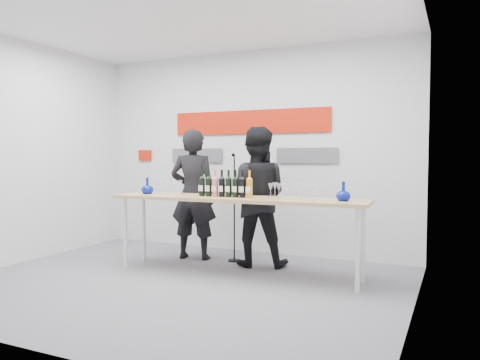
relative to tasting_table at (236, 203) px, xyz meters
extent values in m
plane|color=slate|center=(-0.43, -0.64, -0.88)|extent=(5.00, 5.00, 0.00)
cube|color=silver|center=(-0.43, 1.36, 0.62)|extent=(5.00, 0.04, 3.00)
cube|color=#BA1D08|center=(-0.43, 1.33, 1.07)|extent=(2.50, 0.02, 0.35)
cube|color=#59595E|center=(-1.33, 1.33, 0.57)|extent=(0.90, 0.02, 0.22)
cube|color=#59595E|center=(0.47, 1.33, 0.57)|extent=(0.90, 0.02, 0.22)
cube|color=#BA1D08|center=(-2.33, 1.33, 0.57)|extent=(0.25, 0.02, 0.18)
cube|color=tan|center=(0.00, 0.00, 0.05)|extent=(3.18, 0.78, 0.04)
cylinder|color=silver|center=(-1.46, -0.28, -0.42)|extent=(0.05, 0.05, 0.91)
cylinder|color=silver|center=(1.48, -0.14, -0.42)|extent=(0.05, 0.05, 0.91)
cylinder|color=silver|center=(-1.48, 0.14, -0.42)|extent=(0.05, 0.05, 0.91)
cylinder|color=silver|center=(1.46, 0.28, -0.42)|extent=(0.05, 0.05, 0.91)
imported|color=black|center=(-0.93, 0.55, 0.03)|extent=(0.74, 0.56, 1.82)
imported|color=black|center=(0.01, 0.55, 0.04)|extent=(1.05, 0.91, 1.82)
cylinder|color=black|center=(-0.34, 0.65, -0.87)|extent=(0.17, 0.17, 0.02)
cylinder|color=black|center=(-0.34, 0.65, -0.16)|extent=(0.02, 0.02, 1.44)
sphere|color=black|center=(-0.34, 0.62, 0.58)|extent=(0.05, 0.05, 0.05)
camera|label=1|loc=(2.42, -5.07, 0.57)|focal=35.00mm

